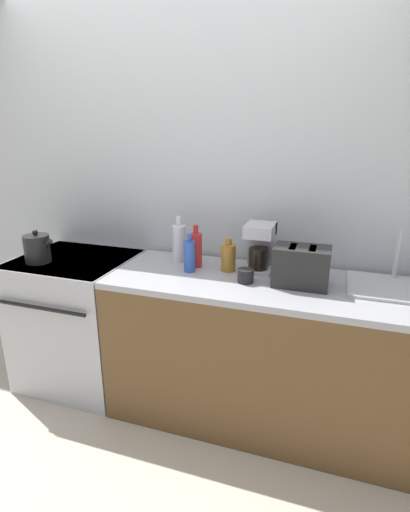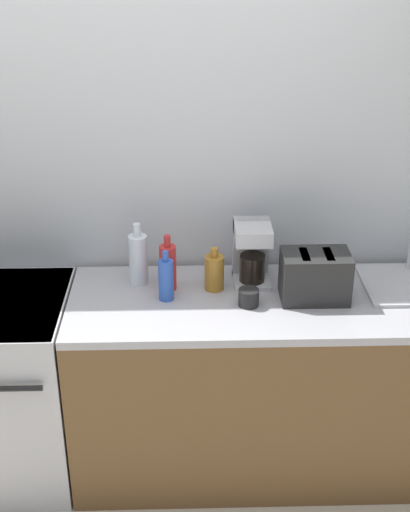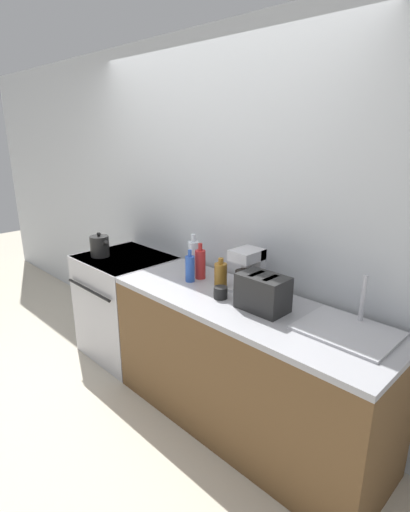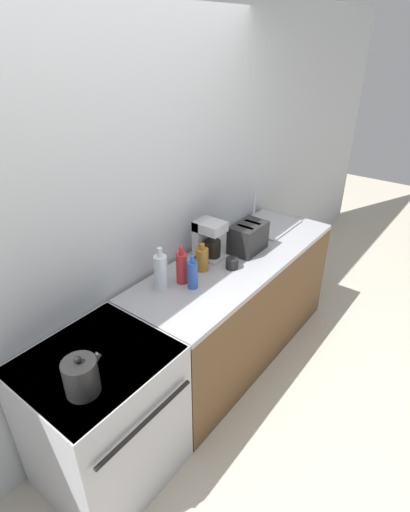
# 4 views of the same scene
# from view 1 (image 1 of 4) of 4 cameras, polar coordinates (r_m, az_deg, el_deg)

# --- Properties ---
(ground_plane) EXTENTS (12.00, 12.00, 0.00)m
(ground_plane) POSITION_cam_1_polar(r_m,az_deg,el_deg) (2.62, -8.29, -23.08)
(ground_plane) COLOR beige
(wall_back) EXTENTS (8.00, 0.05, 2.60)m
(wall_back) POSITION_cam_1_polar(r_m,az_deg,el_deg) (2.66, -2.62, 9.05)
(wall_back) COLOR silver
(wall_back) RESTS_ON ground_plane
(stove) EXTENTS (0.73, 0.70, 0.90)m
(stove) POSITION_cam_1_polar(r_m,az_deg,el_deg) (2.90, -17.46, -8.52)
(stove) COLOR #B7B7BC
(stove) RESTS_ON ground_plane
(counter_block) EXTENTS (1.90, 0.66, 0.90)m
(counter_block) POSITION_cam_1_polar(r_m,az_deg,el_deg) (2.44, 9.63, -13.54)
(counter_block) COLOR brown
(counter_block) RESTS_ON ground_plane
(kettle) EXTENTS (0.20, 0.16, 0.21)m
(kettle) POSITION_cam_1_polar(r_m,az_deg,el_deg) (2.72, -22.83, 1.00)
(kettle) COLOR black
(kettle) RESTS_ON stove
(toaster) EXTENTS (0.29, 0.19, 0.21)m
(toaster) POSITION_cam_1_polar(r_m,az_deg,el_deg) (2.19, 13.60, -1.43)
(toaster) COLOR black
(toaster) RESTS_ON counter_block
(coffee_maker) EXTENTS (0.16, 0.21, 0.28)m
(coffee_maker) POSITION_cam_1_polar(r_m,az_deg,el_deg) (2.38, 7.90, 1.55)
(coffee_maker) COLOR #B7B7BC
(coffee_maker) RESTS_ON counter_block
(sink_tray) EXTENTS (0.49, 0.39, 0.28)m
(sink_tray) POSITION_cam_1_polar(r_m,az_deg,el_deg) (2.34, 25.70, -3.96)
(sink_tray) COLOR #B7B7BC
(sink_tray) RESTS_ON counter_block
(bottle_amber) EXTENTS (0.09, 0.09, 0.20)m
(bottle_amber) POSITION_cam_1_polar(r_m,az_deg,el_deg) (2.36, 3.34, -0.16)
(bottle_amber) COLOR #9E6B23
(bottle_amber) RESTS_ON counter_block
(bottle_blue) EXTENTS (0.07, 0.07, 0.23)m
(bottle_blue) POSITION_cam_1_polar(r_m,az_deg,el_deg) (2.34, -2.25, 0.02)
(bottle_blue) COLOR #2D56B7
(bottle_blue) RESTS_ON counter_block
(bottle_red) EXTENTS (0.07, 0.07, 0.26)m
(bottle_red) POSITION_cam_1_polar(r_m,az_deg,el_deg) (2.42, -1.32, 0.95)
(bottle_red) COLOR #B72828
(bottle_red) RESTS_ON counter_block
(bottle_clear) EXTENTS (0.08, 0.08, 0.29)m
(bottle_clear) POSITION_cam_1_polar(r_m,az_deg,el_deg) (2.51, -3.73, 1.88)
(bottle_clear) COLOR silver
(bottle_clear) RESTS_ON counter_block
(cup_black) EXTENTS (0.09, 0.09, 0.08)m
(cup_black) POSITION_cam_1_polar(r_m,az_deg,el_deg) (2.20, 5.82, -2.83)
(cup_black) COLOR black
(cup_black) RESTS_ON counter_block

